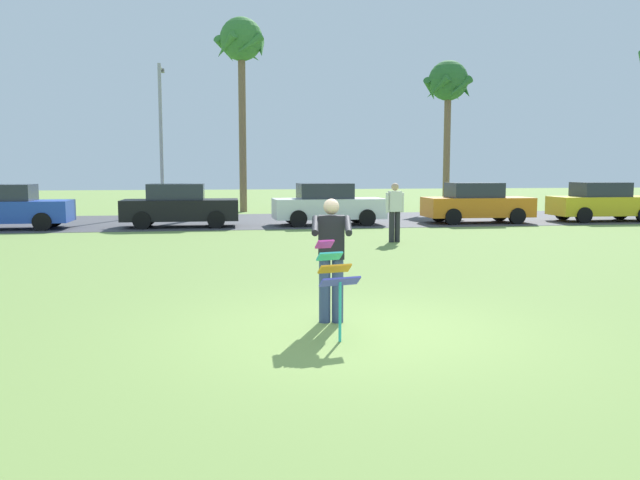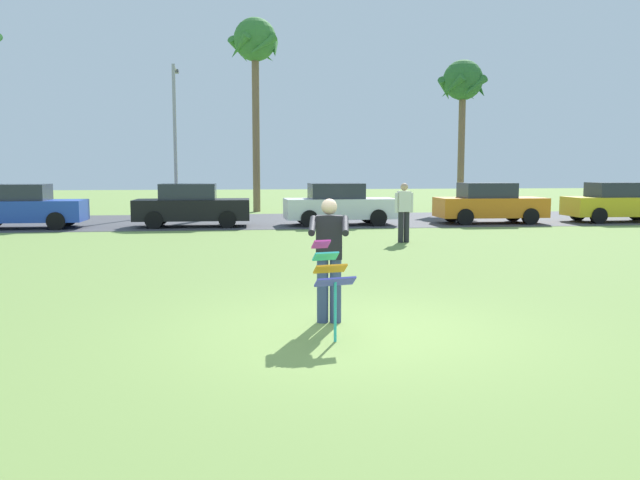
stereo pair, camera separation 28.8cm
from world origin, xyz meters
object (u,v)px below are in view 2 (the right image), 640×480
object	(u,v)px
parked_car_white	(339,205)
streetlight_pole	(175,129)
person_walker_near	(404,211)
palm_tree_right_near	(255,49)
parked_car_orange	(489,204)
palm_tree_centre_far	(463,86)
person_kite_flyer	(329,255)
parked_car_yellow	(618,203)
kite_held	(330,273)
parked_car_blue	(23,207)
parked_car_black	(192,206)

from	to	relation	value
parked_car_white	streetlight_pole	size ratio (longest dim) A/B	0.61
streetlight_pole	person_walker_near	bearing A→B (deg)	-59.43
palm_tree_right_near	parked_car_orange	bearing A→B (deg)	-42.91
palm_tree_centre_far	person_kite_flyer	bearing A→B (deg)	-113.36
parked_car_yellow	palm_tree_right_near	xyz separation A→B (m)	(-14.34, 8.27, 7.25)
person_kite_flyer	palm_tree_centre_far	xyz separation A→B (m)	(10.64, 24.63, 5.55)
parked_car_orange	parked_car_yellow	size ratio (longest dim) A/B	1.00
palm_tree_centre_far	parked_car_yellow	bearing A→B (deg)	-69.66
kite_held	parked_car_blue	distance (m)	18.57
parked_car_blue	streetlight_pole	distance (m)	9.11
parked_car_black	streetlight_pole	size ratio (longest dim) A/B	0.60
parked_car_black	palm_tree_centre_far	world-z (taller)	palm_tree_centre_far
parked_car_black	parked_car_yellow	world-z (taller)	same
person_kite_flyer	palm_tree_right_near	distance (m)	24.80
person_kite_flyer	person_walker_near	distance (m)	10.13
parked_car_white	person_walker_near	distance (m)	6.08
palm_tree_centre_far	person_walker_near	size ratio (longest dim) A/B	4.55
palm_tree_right_near	palm_tree_centre_far	xyz separation A→B (m)	(10.95, 0.87, -1.51)
parked_car_black	streetlight_pole	bearing A→B (deg)	99.58
parked_car_blue	palm_tree_right_near	bearing A→B (deg)	43.80
parked_car_white	person_walker_near	bearing A→B (deg)	-80.84
parked_car_black	person_walker_near	bearing A→B (deg)	-42.66
streetlight_pole	person_walker_near	size ratio (longest dim) A/B	4.05
parked_car_black	parked_car_blue	bearing A→B (deg)	-179.99
kite_held	parked_car_orange	size ratio (longest dim) A/B	0.29
parked_car_yellow	parked_car_black	bearing A→B (deg)	-180.00
kite_held	parked_car_white	world-z (taller)	parked_car_white
parked_car_black	person_walker_near	distance (m)	8.86
parked_car_blue	person_walker_near	world-z (taller)	person_walker_near
parked_car_blue	palm_tree_right_near	size ratio (longest dim) A/B	0.44
parked_car_yellow	person_walker_near	size ratio (longest dim) A/B	2.44
parked_car_white	parked_car_yellow	xyz separation A→B (m)	(11.44, 0.00, 0.00)
palm_tree_right_near	parked_car_blue	bearing A→B (deg)	-136.20
parked_car_blue	kite_held	bearing A→B (deg)	-61.58
person_kite_flyer	palm_tree_centre_far	bearing A→B (deg)	66.64
kite_held	person_walker_near	xyz separation A→B (m)	(3.65, 10.33, 0.09)
parked_car_blue	palm_tree_centre_far	size ratio (longest dim) A/B	0.54
parked_car_orange	palm_tree_right_near	bearing A→B (deg)	137.09
kite_held	streetlight_pole	distance (m)	23.94
person_kite_flyer	parked_car_black	distance (m)	15.78
parked_car_yellow	streetlight_pole	distance (m)	19.76
kite_held	person_walker_near	size ratio (longest dim) A/B	0.71
person_kite_flyer	parked_car_blue	bearing A→B (deg)	119.99
kite_held	palm_tree_centre_far	xyz separation A→B (m)	(10.74, 25.48, 5.66)
palm_tree_right_near	streetlight_pole	world-z (taller)	palm_tree_right_near
person_kite_flyer	parked_car_orange	bearing A→B (deg)	61.01
parked_car_white	palm_tree_centre_far	distance (m)	13.46
parked_car_white	palm_tree_right_near	world-z (taller)	palm_tree_right_near
parked_car_yellow	parked_car_blue	bearing A→B (deg)	-180.00
parked_car_blue	parked_car_orange	size ratio (longest dim) A/B	1.00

